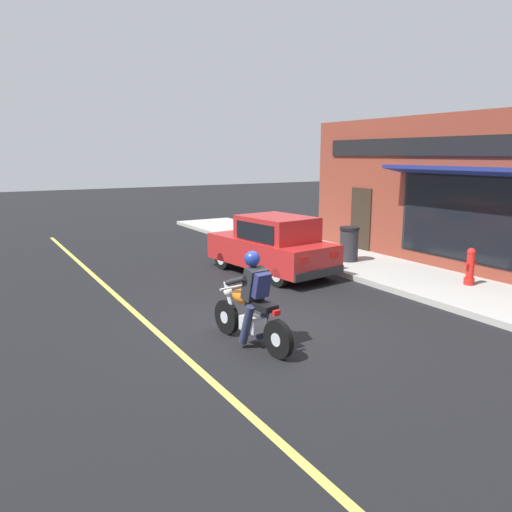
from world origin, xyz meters
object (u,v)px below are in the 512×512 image
(fire_hydrant, at_px, (470,267))
(trash_bin, at_px, (349,244))
(motorcycle_with_rider, at_px, (252,307))
(car_hatchback, at_px, (272,246))

(fire_hydrant, distance_m, trash_bin, 3.56)
(motorcycle_with_rider, distance_m, car_hatchback, 5.13)
(fire_hydrant, bearing_deg, motorcycle_with_rider, -176.28)
(motorcycle_with_rider, distance_m, trash_bin, 6.71)
(motorcycle_with_rider, relative_size, car_hatchback, 0.51)
(car_hatchback, relative_size, trash_bin, 4.03)
(motorcycle_with_rider, distance_m, fire_hydrant, 6.14)
(car_hatchback, xyz_separation_m, trash_bin, (2.44, -0.25, -0.13))
(fire_hydrant, bearing_deg, car_hatchback, 129.68)
(fire_hydrant, xyz_separation_m, trash_bin, (-0.67, 3.50, 0.06))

